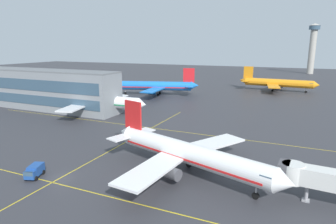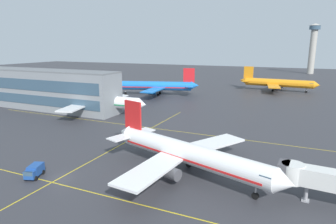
{
  "view_description": "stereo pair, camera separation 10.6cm",
  "coord_description": "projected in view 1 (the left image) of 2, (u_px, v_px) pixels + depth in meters",
  "views": [
    {
      "loc": [
        36.93,
        -35.61,
        22.89
      ],
      "look_at": [
        1.49,
        43.14,
        3.13
      ],
      "focal_mm": 31.03,
      "sensor_mm": 36.0,
      "label": 1
    },
    {
      "loc": [
        37.03,
        -35.57,
        22.89
      ],
      "look_at": [
        1.49,
        43.14,
        3.13
      ],
      "focal_mm": 31.03,
      "sensor_mm": 36.0,
      "label": 2
    }
  ],
  "objects": [
    {
      "name": "airliner_third_row",
      "position": [
        155.0,
        86.0,
        136.95
      ],
      "size": [
        40.38,
        34.49,
        12.81
      ],
      "color": "blue",
      "rests_on": "ground"
    },
    {
      "name": "jet_bridge",
      "position": [
        329.0,
        180.0,
        41.72
      ],
      "size": [
        16.56,
        4.04,
        5.58
      ],
      "color": "silver",
      "rests_on": "ground"
    },
    {
      "name": "control_tower",
      "position": [
        313.0,
        45.0,
        238.01
      ],
      "size": [
        8.82,
        8.82,
        40.63
      ],
      "color": "#ADA89E",
      "rests_on": "ground"
    },
    {
      "name": "airliner_front_gate",
      "position": [
        187.0,
        153.0,
        52.25
      ],
      "size": [
        36.89,
        31.52,
        11.73
      ],
      "color": "white",
      "rests_on": "ground"
    },
    {
      "name": "service_truck_red_van",
      "position": [
        34.0,
        171.0,
        51.54
      ],
      "size": [
        3.25,
        4.49,
        2.1
      ],
      "color": "#1E4793",
      "rests_on": "ground"
    },
    {
      "name": "terminal_building",
      "position": [
        35.0,
        88.0,
        109.1
      ],
      "size": [
        70.61,
        11.04,
        14.39
      ],
      "color": "gray",
      "rests_on": "ground"
    },
    {
      "name": "airliner_second_row",
      "position": [
        95.0,
        100.0,
        101.31
      ],
      "size": [
        39.87,
        34.5,
        12.43
      ],
      "color": "white",
      "rests_on": "ground"
    },
    {
      "name": "taxiway_markings",
      "position": [
        114.0,
        148.0,
        66.21
      ],
      "size": [
        118.25,
        81.44,
        0.01
      ],
      "color": "yellow",
      "rests_on": "ground"
    },
    {
      "name": "ground_plane",
      "position": [
        61.0,
        178.0,
        51.53
      ],
      "size": [
        600.0,
        600.0,
        0.0
      ],
      "primitive_type": "plane",
      "color": "#333338"
    },
    {
      "name": "airliner_far_left_stand",
      "position": [
        277.0,
        83.0,
        149.54
      ],
      "size": [
        39.04,
        33.62,
        12.14
      ],
      "color": "orange",
      "rests_on": "ground"
    }
  ]
}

